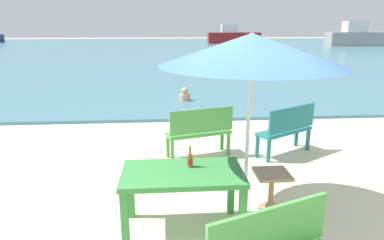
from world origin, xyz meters
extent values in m
plane|color=beige|center=(0.00, 0.00, 0.00)|extent=(120.00, 120.00, 0.00)
cube|color=teal|center=(0.00, 30.00, 0.04)|extent=(120.00, 50.00, 0.08)
cube|color=#3D8C42|center=(-0.64, 0.24, 0.73)|extent=(1.40, 0.80, 0.06)
cube|color=#3D8C42|center=(-1.28, -0.10, 0.35)|extent=(0.08, 0.08, 0.70)
cube|color=#3D8C42|center=(0.00, -0.10, 0.35)|extent=(0.08, 0.08, 0.70)
cube|color=#3D8C42|center=(-1.28, 0.58, 0.35)|extent=(0.08, 0.08, 0.70)
cube|color=#3D8C42|center=(0.00, 0.58, 0.35)|extent=(0.08, 0.08, 0.70)
cylinder|color=brown|center=(-0.55, 0.36, 0.84)|extent=(0.06, 0.06, 0.16)
cone|color=brown|center=(-0.55, 0.36, 0.92)|extent=(0.06, 0.06, 0.03)
cylinder|color=brown|center=(-0.55, 0.36, 0.97)|extent=(0.03, 0.03, 0.09)
cylinder|color=red|center=(-0.55, 0.36, 0.83)|extent=(0.07, 0.07, 0.05)
cylinder|color=gold|center=(-0.55, 0.36, 1.02)|extent=(0.03, 0.03, 0.01)
cylinder|color=silver|center=(0.15, 0.42, 1.15)|extent=(0.04, 0.04, 2.30)
cone|color=#33598C|center=(0.15, 0.42, 2.12)|extent=(2.10, 2.10, 0.36)
cube|color=tan|center=(0.54, 0.61, 0.52)|extent=(0.44, 0.44, 0.04)
cylinder|color=tan|center=(0.54, 0.61, 0.25)|extent=(0.07, 0.07, 0.50)
cylinder|color=tan|center=(0.54, 0.61, 0.01)|extent=(0.32, 0.32, 0.03)
cube|color=#237275|center=(1.39, 2.63, 0.45)|extent=(1.22, 0.92, 0.05)
cube|color=#237275|center=(1.47, 2.50, 0.73)|extent=(1.05, 0.64, 0.44)
cube|color=#237275|center=(1.80, 3.03, 0.21)|extent=(0.06, 0.06, 0.42)
cube|color=#237275|center=(0.85, 2.47, 0.21)|extent=(0.06, 0.06, 0.42)
cube|color=#237275|center=(1.94, 2.79, 0.21)|extent=(0.06, 0.06, 0.42)
cube|color=#237275|center=(0.99, 2.23, 0.21)|extent=(0.06, 0.06, 0.42)
cube|color=#4C9E47|center=(-0.23, 2.63, 0.45)|extent=(1.25, 0.68, 0.05)
cube|color=#4C9E47|center=(-0.18, 2.48, 0.73)|extent=(1.16, 0.37, 0.44)
cube|color=#4C9E47|center=(0.26, 2.92, 0.21)|extent=(0.06, 0.06, 0.42)
cube|color=#4C9E47|center=(-0.80, 2.61, 0.21)|extent=(0.06, 0.06, 0.42)
cube|color=#4C9E47|center=(0.34, 2.65, 0.21)|extent=(0.06, 0.06, 0.42)
cube|color=#4C9E47|center=(-0.72, 2.34, 0.21)|extent=(0.06, 0.06, 0.42)
cube|color=#4C9E47|center=(0.03, -0.96, 0.73)|extent=(1.13, 0.48, 0.44)
cylinder|color=tan|center=(-0.23, 7.18, 0.18)|extent=(0.34, 0.34, 0.20)
sphere|color=tan|center=(-0.23, 7.18, 0.39)|extent=(0.21, 0.21, 0.21)
cube|color=maroon|center=(7.58, 39.39, 0.72)|extent=(6.28, 1.71, 1.28)
cube|color=silver|center=(7.01, 39.39, 1.86)|extent=(2.00, 1.28, 1.00)
cube|color=gray|center=(20.30, 33.75, 0.80)|extent=(7.07, 1.93, 1.45)
cube|color=silver|center=(19.65, 33.75, 2.09)|extent=(2.25, 1.45, 1.12)
camera|label=1|loc=(-0.81, -3.44, 2.40)|focal=32.43mm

